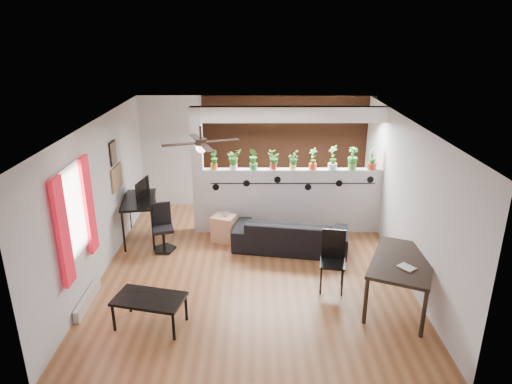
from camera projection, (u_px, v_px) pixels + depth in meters
name	position (u px, v px, depth m)	size (l,w,h in m)	color
room_shell	(253.00, 198.00, 7.74)	(6.30, 7.10, 2.90)	brown
partition_wall	(292.00, 201.00, 9.37)	(3.60, 0.18, 1.35)	#BCBCC1
ceiling_header	(294.00, 114.00, 8.76)	(3.60, 0.18, 0.30)	white
pier_column	(198.00, 172.00, 9.15)	(0.22, 0.20, 2.60)	#BCBCC1
brick_panel	(288.00, 152.00, 10.54)	(3.90, 0.05, 2.60)	#A2532F
vine_decal	(293.00, 183.00, 9.14)	(3.31, 0.01, 0.30)	black
window_assembly	(74.00, 214.00, 6.54)	(0.09, 1.30, 1.55)	white
baseboard_heater	(88.00, 299.00, 7.03)	(0.08, 1.00, 0.18)	beige
corkboard	(117.00, 178.00, 8.62)	(0.03, 0.60, 0.45)	olive
framed_art	(113.00, 153.00, 8.40)	(0.03, 0.34, 0.44)	#8C7259
ceiling_fan	(201.00, 144.00, 7.11)	(1.19, 1.19, 0.43)	black
potted_plant_0	(214.00, 159.00, 9.06)	(0.24, 0.25, 0.39)	#C96C17
potted_plant_1	(234.00, 159.00, 9.06)	(0.27, 0.26, 0.42)	silver
potted_plant_2	(253.00, 158.00, 9.06)	(0.25, 0.28, 0.43)	#31863B
potted_plant_3	(273.00, 160.00, 9.07)	(0.21, 0.18, 0.37)	#B3281C
potted_plant_4	(293.00, 160.00, 9.07)	(0.15, 0.18, 0.37)	#EBE053
potted_plant_5	(313.00, 158.00, 9.06)	(0.28, 0.28, 0.43)	#E5431B
potted_plant_6	(333.00, 157.00, 9.05)	(0.30, 0.32, 0.49)	white
potted_plant_7	(353.00, 158.00, 9.06)	(0.24, 0.19, 0.45)	#499034
potted_plant_8	(373.00, 157.00, 9.05)	(0.28, 0.31, 0.49)	#B5321D
sofa	(290.00, 235.00, 8.71)	(2.04, 0.81, 0.60)	black
cube_shelf	(224.00, 228.00, 9.08)	(0.43, 0.38, 0.52)	tan
cup	(226.00, 214.00, 8.98)	(0.11, 0.11, 0.09)	gray
computer_desk	(139.00, 203.00, 8.97)	(0.80, 1.27, 0.86)	black
monitor	(140.00, 192.00, 9.05)	(0.06, 0.34, 0.19)	black
office_chair	(163.00, 230.00, 8.65)	(0.47, 0.48, 0.91)	black
dining_table	(403.00, 265.00, 6.80)	(1.37, 1.65, 0.78)	black
book	(403.00, 269.00, 6.49)	(0.17, 0.23, 0.02)	gray
folding_chair	(333.00, 255.00, 7.34)	(0.46, 0.46, 0.99)	black
coffee_table	(149.00, 301.00, 6.42)	(1.08, 0.75, 0.46)	black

